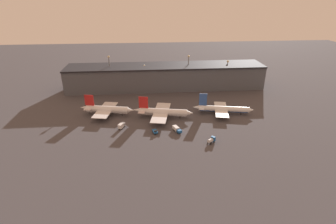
{
  "coord_description": "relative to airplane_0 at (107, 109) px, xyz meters",
  "views": [
    {
      "loc": [
        -16.6,
        -138.09,
        75.32
      ],
      "look_at": [
        -3.55,
        12.47,
        6.0
      ],
      "focal_mm": 28.0,
      "sensor_mm": 36.0,
      "label": 1
    }
  ],
  "objects": [
    {
      "name": "ground",
      "position": [
        43.58,
        -24.54,
        -3.93
      ],
      "size": [
        600.0,
        600.0,
        0.0
      ],
      "primitive_type": "plane",
      "color": "#423F44"
    },
    {
      "name": "terminal_building",
      "position": [
        43.58,
        51.33,
        6.09
      ],
      "size": [
        164.19,
        26.92,
        19.96
      ],
      "color": "#4C515B",
      "rests_on": "ground"
    },
    {
      "name": "airplane_0",
      "position": [
        0.0,
        0.0,
        0.0
      ],
      "size": [
        37.14,
        27.98,
        13.81
      ],
      "rotation": [
        0.0,
        0.0,
        -0.2
      ],
      "color": "silver",
      "rests_on": "ground"
    },
    {
      "name": "airplane_1",
      "position": [
        36.97,
        -7.23,
        -0.07
      ],
      "size": [
        39.77,
        33.06,
        14.05
      ],
      "rotation": [
        0.0,
        0.0,
        -0.2
      ],
      "color": "silver",
      "rests_on": "ground"
    },
    {
      "name": "airplane_2",
      "position": [
        77.93,
        -4.75,
        -0.55
      ],
      "size": [
        41.03,
        27.24,
        13.89
      ],
      "rotation": [
        0.0,
        0.0,
        -0.2
      ],
      "color": "white",
      "rests_on": "ground"
    },
    {
      "name": "service_vehicle_0",
      "position": [
        10.98,
        -20.19,
        -2.14
      ],
      "size": [
        4.32,
        6.06,
        3.23
      ],
      "rotation": [
        0.0,
        0.0,
        1.16
      ],
      "color": "#9EA3A8",
      "rests_on": "ground"
    },
    {
      "name": "service_vehicle_1",
      "position": [
        44.0,
        -26.96,
        -2.35
      ],
      "size": [
        5.23,
        7.71,
        2.73
      ],
      "rotation": [
        0.0,
        0.0,
        -1.14
      ],
      "color": "#195199",
      "rests_on": "ground"
    },
    {
      "name": "service_vehicle_2",
      "position": [
        31.03,
        -28.04,
        -2.82
      ],
      "size": [
        3.37,
        4.98,
        2.41
      ],
      "rotation": [
        0.0,
        0.0,
        -1.35
      ],
      "color": "#195199",
      "rests_on": "ground"
    },
    {
      "name": "service_vehicle_3",
      "position": [
        61.28,
        -41.52,
        -2.21
      ],
      "size": [
        5.13,
        4.68,
        3.24
      ],
      "rotation": [
        0.0,
        0.0,
        0.67
      ],
      "color": "#195199",
      "rests_on": "ground"
    },
    {
      "name": "lamp_post_0",
      "position": [
        -2.75,
        51.7,
        13.99
      ],
      "size": [
        1.8,
        1.8,
        28.7
      ],
      "color": "slate",
      "rests_on": "ground"
    },
    {
      "name": "lamp_post_1",
      "position": [
        25.88,
        51.7,
        9.39
      ],
      "size": [
        1.8,
        1.8,
        20.38
      ],
      "color": "slate",
      "rests_on": "ground"
    },
    {
      "name": "lamp_post_2",
      "position": [
        62.82,
        51.7,
        13.48
      ],
      "size": [
        1.8,
        1.8,
        27.77
      ],
      "color": "slate",
      "rests_on": "ground"
    },
    {
      "name": "lamp_post_3",
      "position": [
        96.58,
        51.7,
        10.76
      ],
      "size": [
        1.8,
        1.8,
        22.82
      ],
      "color": "slate",
      "rests_on": "ground"
    }
  ]
}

